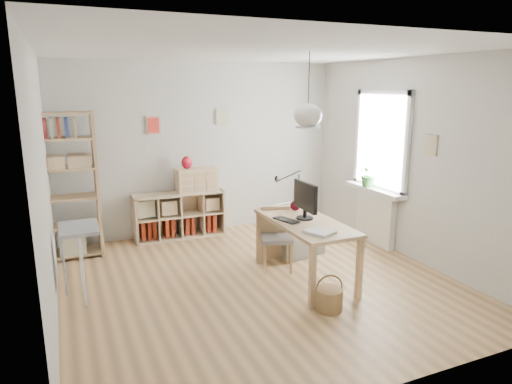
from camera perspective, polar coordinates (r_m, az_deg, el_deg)
name	(u,v)px	position (r m, az deg, el deg)	size (l,w,h in m)	color
ground	(258,282)	(5.67, 0.29, -11.13)	(4.50, 4.50, 0.00)	tan
room_shell	(308,115)	(5.29, 6.52, 9.50)	(4.50, 4.50, 4.50)	white
window_unit	(382,141)	(6.90, 15.48, 6.17)	(0.07, 1.16, 1.46)	white
radiator	(375,217)	(7.10, 14.69, -3.08)	(0.10, 0.80, 0.80)	white
windowsill	(374,190)	(6.96, 14.57, 0.27)	(0.22, 1.20, 0.06)	white
desk	(305,228)	(5.54, 6.16, -4.52)	(0.70, 1.50, 0.75)	tan
cube_shelf	(178,218)	(7.28, -9.78, -3.25)	(1.40, 0.38, 0.72)	tan
tall_bookshelf	(66,180)	(6.64, -22.65, 1.34)	(0.80, 0.38, 2.00)	tan
side_table	(73,243)	(5.34, -21.89, -5.96)	(0.40, 0.55, 0.85)	#9A9A9D
chair	(276,234)	(5.94, 2.55, -5.29)	(0.50, 0.50, 0.80)	#9A9A9D
wicker_basket	(329,299)	(5.02, 9.11, -13.02)	(0.29, 0.29, 0.40)	olive
storage_chest	(295,237)	(6.55, 4.93, -5.68)	(0.78, 0.84, 0.68)	#B6B6B1
monitor	(305,198)	(5.53, 6.17, -0.80)	(0.21, 0.52, 0.45)	black
keyboard	(286,220)	(5.49, 3.77, -3.50)	(0.13, 0.34, 0.02)	black
task_lamp	(287,185)	(5.98, 3.86, 0.86)	(0.43, 0.16, 0.46)	black
yarn_ball	(295,206)	(5.92, 4.92, -1.71)	(0.13, 0.13, 0.13)	#530B1E
paper_tray	(320,232)	(5.07, 7.97, -4.96)	(0.24, 0.30, 0.03)	white
drawer_chest	(197,180)	(7.18, -7.43, 1.55)	(0.63, 0.29, 0.36)	tan
red_vase	(187,163)	(7.09, -8.65, 3.65)	(0.16, 0.16, 0.20)	maroon
potted_plant	(369,174)	(7.00, 13.93, 2.17)	(0.33, 0.29, 0.37)	#2D6827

